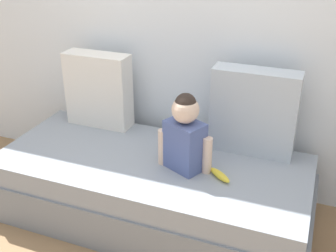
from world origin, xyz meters
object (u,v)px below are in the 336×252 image
throw_pillow_right (254,112)px  banana (220,175)px  couch (152,188)px  throw_pillow_left (99,90)px  toddler (185,134)px

throw_pillow_right → banana: (-0.10, -0.38, -0.25)m
couch → banana: 0.50m
throw_pillow_left → banana: bearing=-21.2°
toddler → banana: (0.23, -0.03, -0.21)m
throw_pillow_left → toddler: 0.83m
throw_pillow_left → throw_pillow_right: bearing=0.0°
throw_pillow_right → banana: bearing=-104.3°
throw_pillow_left → throw_pillow_right: (1.08, 0.00, 0.01)m
throw_pillow_right → toddler: size_ratio=1.14×
couch → throw_pillow_left: throw_pillow_left is taller
throw_pillow_left → toddler: (0.76, -0.35, -0.03)m
throw_pillow_right → banana: throw_pillow_right is taller
throw_pillow_left → banana: 1.08m
throw_pillow_left → banana: size_ratio=3.05×
couch → toddler: (0.22, -0.01, 0.44)m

